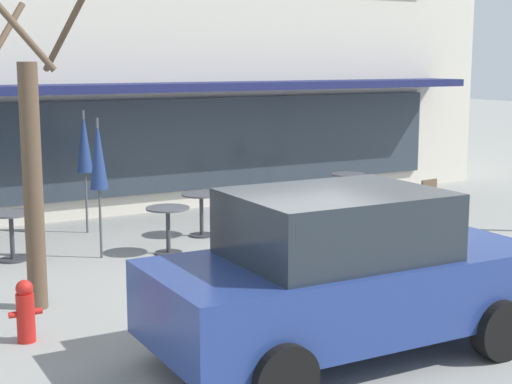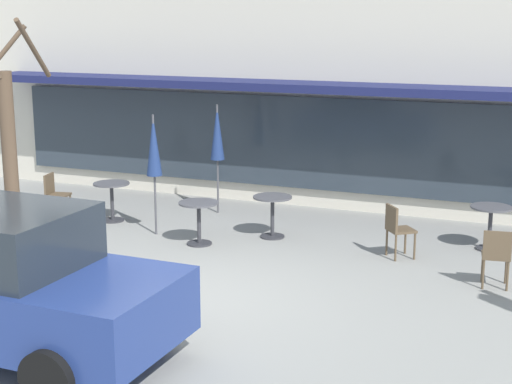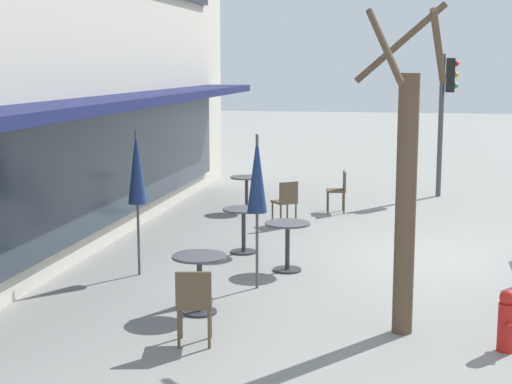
{
  "view_description": "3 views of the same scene",
  "coord_description": "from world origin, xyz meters",
  "px_view_note": "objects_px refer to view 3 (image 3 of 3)",
  "views": [
    {
      "loc": [
        -5.83,
        -8.73,
        3.08
      ],
      "look_at": [
        0.77,
        2.94,
        0.81
      ],
      "focal_mm": 55.0,
      "sensor_mm": 36.0,
      "label": 1
    },
    {
      "loc": [
        4.92,
        -9.2,
        3.92
      ],
      "look_at": [
        -0.06,
        2.9,
        0.96
      ],
      "focal_mm": 55.0,
      "sensor_mm": 36.0,
      "label": 2
    },
    {
      "loc": [
        -12.66,
        0.87,
        3.15
      ],
      "look_at": [
        -0.49,
        3.21,
        1.13
      ],
      "focal_mm": 55.0,
      "sensor_mm": 36.0,
      "label": 3
    }
  ],
  "objects_px": {
    "street_tree": "(406,188)",
    "patio_umbrella_green_folded": "(137,168)",
    "cafe_table_streetside": "(199,274)",
    "cafe_chair_1": "(286,200)",
    "cafe_table_by_tree": "(287,238)",
    "cafe_chair_0": "(194,301)",
    "cafe_chair_2": "(339,188)",
    "fire_hydrant": "(507,320)",
    "cafe_table_mid_patio": "(247,188)",
    "patio_umbrella_cream_folded": "(257,175)",
    "traffic_light_pole": "(446,101)",
    "cafe_table_near_wall": "(244,223)"
  },
  "relations": [
    {
      "from": "patio_umbrella_cream_folded",
      "to": "cafe_chair_1",
      "type": "bearing_deg",
      "value": 3.35
    },
    {
      "from": "cafe_chair_0",
      "to": "fire_hydrant",
      "type": "distance_m",
      "value": 3.48
    },
    {
      "from": "cafe_table_mid_patio",
      "to": "street_tree",
      "type": "distance_m",
      "value": 8.08
    },
    {
      "from": "cafe_table_mid_patio",
      "to": "cafe_table_near_wall",
      "type": "bearing_deg",
      "value": -169.2
    },
    {
      "from": "cafe_chair_0",
      "to": "traffic_light_pole",
      "type": "relative_size",
      "value": 0.26
    },
    {
      "from": "traffic_light_pole",
      "to": "cafe_table_near_wall",
      "type": "bearing_deg",
      "value": 151.51
    },
    {
      "from": "cafe_table_streetside",
      "to": "cafe_chair_1",
      "type": "distance_m",
      "value": 5.64
    },
    {
      "from": "patio_umbrella_cream_folded",
      "to": "cafe_table_by_tree",
      "type": "bearing_deg",
      "value": -15.43
    },
    {
      "from": "cafe_table_streetside",
      "to": "patio_umbrella_cream_folded",
      "type": "bearing_deg",
      "value": -22.02
    },
    {
      "from": "cafe_table_streetside",
      "to": "street_tree",
      "type": "bearing_deg",
      "value": -95.31
    },
    {
      "from": "cafe_table_near_wall",
      "to": "traffic_light_pole",
      "type": "relative_size",
      "value": 0.22
    },
    {
      "from": "cafe_table_by_tree",
      "to": "fire_hydrant",
      "type": "height_order",
      "value": "cafe_table_by_tree"
    },
    {
      "from": "cafe_chair_2",
      "to": "traffic_light_pole",
      "type": "xyz_separation_m",
      "value": [
        2.53,
        -2.27,
        1.77
      ]
    },
    {
      "from": "cafe_table_by_tree",
      "to": "cafe_chair_0",
      "type": "bearing_deg",
      "value": 171.02
    },
    {
      "from": "cafe_table_by_tree",
      "to": "street_tree",
      "type": "distance_m",
      "value": 3.3
    },
    {
      "from": "cafe_chair_1",
      "to": "cafe_chair_0",
      "type": "bearing_deg",
      "value": 179.97
    },
    {
      "from": "cafe_table_near_wall",
      "to": "cafe_table_streetside",
      "type": "distance_m",
      "value": 3.3
    },
    {
      "from": "cafe_chair_2",
      "to": "street_tree",
      "type": "distance_m",
      "value": 7.75
    },
    {
      "from": "cafe_table_near_wall",
      "to": "cafe_table_by_tree",
      "type": "xyz_separation_m",
      "value": [
        -1.02,
        -0.9,
        0.0
      ]
    },
    {
      "from": "cafe_table_by_tree",
      "to": "street_tree",
      "type": "xyz_separation_m",
      "value": [
        -2.51,
        -1.76,
        1.22
      ]
    },
    {
      "from": "patio_umbrella_cream_folded",
      "to": "street_tree",
      "type": "height_order",
      "value": "street_tree"
    },
    {
      "from": "cafe_table_mid_patio",
      "to": "patio_umbrella_cream_folded",
      "type": "relative_size",
      "value": 0.35
    },
    {
      "from": "cafe_table_mid_patio",
      "to": "fire_hydrant",
      "type": "distance_m",
      "value": 8.9
    },
    {
      "from": "cafe_chair_0",
      "to": "cafe_table_streetside",
      "type": "bearing_deg",
      "value": 12.07
    },
    {
      "from": "patio_umbrella_cream_folded",
      "to": "street_tree",
      "type": "distance_m",
      "value": 2.53
    },
    {
      "from": "patio_umbrella_cream_folded",
      "to": "patio_umbrella_green_folded",
      "type": "bearing_deg",
      "value": 78.99
    },
    {
      "from": "cafe_chair_0",
      "to": "traffic_light_pole",
      "type": "distance_m",
      "value": 11.57
    },
    {
      "from": "cafe_table_near_wall",
      "to": "fire_hydrant",
      "type": "relative_size",
      "value": 1.08
    },
    {
      "from": "cafe_table_mid_patio",
      "to": "cafe_table_by_tree",
      "type": "bearing_deg",
      "value": -161.18
    },
    {
      "from": "cafe_table_near_wall",
      "to": "patio_umbrella_green_folded",
      "type": "bearing_deg",
      "value": 142.83
    },
    {
      "from": "cafe_chair_0",
      "to": "cafe_chair_2",
      "type": "distance_m",
      "value": 8.5
    },
    {
      "from": "cafe_table_by_tree",
      "to": "patio_umbrella_green_folded",
      "type": "relative_size",
      "value": 0.35
    },
    {
      "from": "cafe_table_mid_patio",
      "to": "fire_hydrant",
      "type": "xyz_separation_m",
      "value": [
        -7.67,
        -4.51,
        -0.16
      ]
    },
    {
      "from": "patio_umbrella_cream_folded",
      "to": "traffic_light_pole",
      "type": "bearing_deg",
      "value": -18.83
    },
    {
      "from": "cafe_table_streetside",
      "to": "traffic_light_pole",
      "type": "bearing_deg",
      "value": -19.24
    },
    {
      "from": "cafe_table_near_wall",
      "to": "cafe_chair_1",
      "type": "xyz_separation_m",
      "value": [
        2.34,
        -0.37,
        0.01
      ]
    },
    {
      "from": "cafe_table_streetside",
      "to": "patio_umbrella_cream_folded",
      "type": "xyz_separation_m",
      "value": [
        1.25,
        -0.51,
        1.11
      ]
    },
    {
      "from": "cafe_chair_1",
      "to": "fire_hydrant",
      "type": "distance_m",
      "value": 7.18
    },
    {
      "from": "street_tree",
      "to": "cafe_table_near_wall",
      "type": "bearing_deg",
      "value": 37.01
    },
    {
      "from": "patio_umbrella_cream_folded",
      "to": "cafe_chair_2",
      "type": "distance_m",
      "value": 6.18
    },
    {
      "from": "patio_umbrella_cream_folded",
      "to": "cafe_chair_0",
      "type": "xyz_separation_m",
      "value": [
        -2.41,
        0.26,
        -1.1
      ]
    },
    {
      "from": "cafe_table_streetside",
      "to": "cafe_chair_2",
      "type": "xyz_separation_m",
      "value": [
        7.3,
        -1.16,
        0.01
      ]
    },
    {
      "from": "cafe_chair_1",
      "to": "street_tree",
      "type": "bearing_deg",
      "value": -158.64
    },
    {
      "from": "cafe_chair_1",
      "to": "fire_hydrant",
      "type": "bearing_deg",
      "value": -151.36
    },
    {
      "from": "street_tree",
      "to": "patio_umbrella_green_folded",
      "type": "bearing_deg",
      "value": 64.68
    },
    {
      "from": "cafe_table_by_tree",
      "to": "cafe_chair_2",
      "type": "height_order",
      "value": "cafe_chair_2"
    },
    {
      "from": "cafe_table_near_wall",
      "to": "cafe_chair_0",
      "type": "relative_size",
      "value": 0.85
    },
    {
      "from": "cafe_chair_2",
      "to": "fire_hydrant",
      "type": "relative_size",
      "value": 1.26
    },
    {
      "from": "traffic_light_pole",
      "to": "cafe_table_by_tree",
      "type": "bearing_deg",
      "value": 160.72
    },
    {
      "from": "cafe_chair_2",
      "to": "cafe_table_by_tree",
      "type": "bearing_deg",
      "value": 175.81
    }
  ]
}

